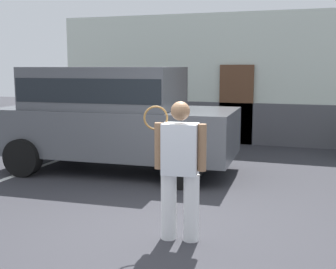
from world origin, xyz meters
name	(u,v)px	position (x,y,z in m)	size (l,w,h in m)	color
ground_plane	(152,230)	(0.00, 0.00, 0.00)	(40.00, 40.00, 0.00)	#2D2D33
parking_stripe_0	(4,180)	(-3.49, 1.50, 0.00)	(0.12, 4.40, 0.01)	silver
house_frontage	(244,83)	(0.00, 6.90, 1.63)	(10.55, 0.40, 3.46)	silver
parked_suv	(113,113)	(-1.92, 2.87, 1.15)	(4.68, 2.33, 2.05)	#4C4F54
tennis_player_man	(180,169)	(0.42, -0.17, 0.87)	(0.76, 0.30, 1.67)	white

